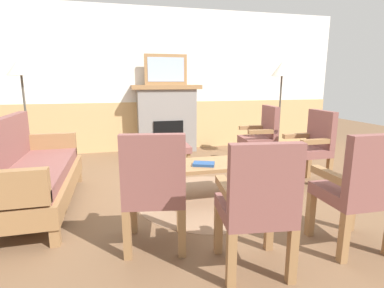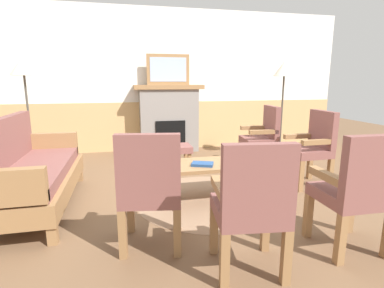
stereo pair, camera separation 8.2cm
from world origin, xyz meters
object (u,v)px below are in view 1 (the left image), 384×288
at_px(framed_picture, 166,70).
at_px(coffee_table, 209,167).
at_px(floor_lamp_by_couch, 21,74).
at_px(book_on_table, 204,164).
at_px(fireplace, 167,118).
at_px(armchair_corner_left, 154,186).
at_px(armchair_front_left, 359,187).
at_px(floor_lamp_by_chairs, 282,75).
at_px(footstool, 177,150).
at_px(armchair_front_center, 258,202).
at_px(armchair_near_fireplace, 311,144).
at_px(armchair_by_window_left, 262,135).
at_px(couch, 32,174).

height_order(framed_picture, coffee_table, framed_picture).
bearing_deg(floor_lamp_by_couch, book_on_table, -37.43).
relative_size(book_on_table, floor_lamp_by_couch, 0.14).
bearing_deg(coffee_table, framed_picture, 91.51).
bearing_deg(fireplace, armchair_corner_left, -101.02).
bearing_deg(armchair_front_left, fireplace, 103.09).
height_order(floor_lamp_by_couch, floor_lamp_by_chairs, same).
height_order(book_on_table, armchair_front_left, armchair_front_left).
relative_size(armchair_front_left, floor_lamp_by_chairs, 0.58).
bearing_deg(book_on_table, floor_lamp_by_chairs, 40.59).
bearing_deg(floor_lamp_by_chairs, footstool, -177.22).
relative_size(framed_picture, armchair_front_center, 0.82).
bearing_deg(floor_lamp_by_chairs, coffee_table, -139.50).
bearing_deg(footstool, armchair_near_fireplace, -36.85).
xyz_separation_m(armchair_corner_left, floor_lamp_by_chairs, (2.45, 2.35, 0.91)).
bearing_deg(armchair_by_window_left, fireplace, 128.94).
bearing_deg(coffee_table, footstool, 94.29).
bearing_deg(floor_lamp_by_chairs, armchair_by_window_left, -141.13).
bearing_deg(couch, book_on_table, -8.74).
xyz_separation_m(framed_picture, floor_lamp_by_couch, (-2.19, -0.97, -0.11)).
relative_size(armchair_by_window_left, floor_lamp_by_couch, 0.58).
relative_size(armchair_front_left, armchair_corner_left, 1.00).
bearing_deg(armchair_near_fireplace, book_on_table, -169.70).
bearing_deg(armchair_near_fireplace, armchair_corner_left, -153.69).
xyz_separation_m(fireplace, book_on_table, (-0.03, -2.63, -0.20)).
xyz_separation_m(armchair_by_window_left, armchair_corner_left, (-1.90, -1.91, 0.00)).
height_order(armchair_front_left, floor_lamp_by_chairs, floor_lamp_by_chairs).
height_order(armchair_near_fireplace, armchair_front_left, same).
bearing_deg(floor_lamp_by_chairs, framed_picture, 148.67).
bearing_deg(couch, fireplace, 52.07).
bearing_deg(couch, armchair_corner_left, -42.93).
bearing_deg(book_on_table, fireplace, 89.45).
height_order(couch, armchair_by_window_left, same).
height_order(coffee_table, footstool, coffee_table).
distance_m(armchair_near_fireplace, armchair_front_left, 1.63).
relative_size(footstool, floor_lamp_by_couch, 0.24).
xyz_separation_m(armchair_front_left, floor_lamp_by_chairs, (0.88, 2.76, 0.91)).
relative_size(fireplace, book_on_table, 5.58).
bearing_deg(book_on_table, coffee_table, 42.23).
bearing_deg(coffee_table, armchair_front_center, -93.62).
height_order(framed_picture, floor_lamp_by_chairs, framed_picture).
distance_m(footstool, floor_lamp_by_couch, 2.46).
relative_size(framed_picture, armchair_corner_left, 0.82).
height_order(fireplace, coffee_table, fireplace).
bearing_deg(armchair_front_center, book_on_table, 90.20).
xyz_separation_m(couch, armchair_front_center, (1.81, -1.58, 0.14)).
xyz_separation_m(footstool, armchair_front_center, (0.02, -2.76, 0.25)).
bearing_deg(armchair_front_center, armchair_corner_left, 142.62).
height_order(framed_picture, floor_lamp_by_couch, framed_picture).
height_order(footstool, armchair_front_left, armchair_front_left).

